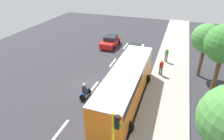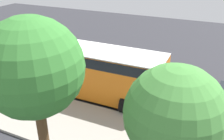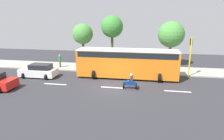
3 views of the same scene
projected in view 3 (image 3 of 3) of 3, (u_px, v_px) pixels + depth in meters
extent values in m
cube|color=#2D2D33|center=(113.00, 88.00, 19.11)|extent=(40.00, 60.00, 0.10)
cube|color=#9E998E|center=(122.00, 69.00, 25.74)|extent=(4.00, 60.00, 0.15)
cube|color=white|center=(178.00, 91.00, 18.12)|extent=(0.20, 2.40, 0.01)
cube|color=white|center=(113.00, 88.00, 19.10)|extent=(0.20, 2.40, 0.01)
cube|color=white|center=(55.00, 84.00, 20.07)|extent=(0.20, 2.40, 0.01)
cube|color=white|center=(3.00, 81.00, 21.05)|extent=(0.20, 2.40, 0.01)
cylinder|color=black|center=(13.00, 83.00, 19.36)|extent=(0.64, 0.22, 0.64)
cylinder|color=black|center=(1.00, 89.00, 17.76)|extent=(0.64, 0.22, 0.64)
cube|color=white|center=(38.00, 72.00, 22.35)|extent=(1.74, 4.09, 0.80)
cube|color=#1E2328|center=(41.00, 67.00, 22.12)|extent=(1.47, 2.29, 0.56)
cylinder|color=black|center=(24.00, 76.00, 21.91)|extent=(0.64, 0.22, 0.64)
cylinder|color=black|center=(31.00, 72.00, 23.36)|extent=(0.64, 0.22, 0.64)
cylinder|color=black|center=(46.00, 77.00, 21.47)|extent=(0.64, 0.22, 0.64)
cylinder|color=black|center=(53.00, 73.00, 22.92)|extent=(0.64, 0.22, 0.64)
cube|color=orange|center=(127.00, 63.00, 21.92)|extent=(2.50, 11.00, 2.90)
cube|color=black|center=(127.00, 53.00, 21.63)|extent=(2.52, 10.56, 0.60)
cube|color=white|center=(127.00, 50.00, 21.54)|extent=(2.50, 11.00, 0.08)
cylinder|color=black|center=(94.00, 74.00, 21.75)|extent=(1.00, 0.30, 1.00)
cylinder|color=black|center=(99.00, 69.00, 23.84)|extent=(1.00, 0.30, 1.00)
cylinder|color=black|center=(159.00, 78.00, 20.60)|extent=(1.00, 0.30, 1.00)
cylinder|color=black|center=(158.00, 72.00, 22.70)|extent=(1.00, 0.30, 1.00)
cylinder|color=black|center=(124.00, 85.00, 18.82)|extent=(0.60, 0.10, 0.60)
cylinder|color=black|center=(136.00, 86.00, 18.62)|extent=(0.60, 0.10, 0.60)
cube|color=navy|center=(131.00, 83.00, 18.65)|extent=(0.28, 1.10, 0.36)
sphere|color=navy|center=(128.00, 81.00, 18.63)|extent=(0.32, 0.32, 0.32)
cylinder|color=black|center=(125.00, 80.00, 18.64)|extent=(0.55, 0.04, 0.04)
cube|color=#333338|center=(132.00, 79.00, 18.51)|extent=(0.36, 0.24, 0.60)
sphere|color=silver|center=(131.00, 75.00, 18.42)|extent=(0.26, 0.26, 0.26)
cylinder|color=#3F3F3F|center=(85.00, 66.00, 25.29)|extent=(0.16, 0.16, 0.85)
cylinder|color=#3F3F3F|center=(85.00, 65.00, 25.48)|extent=(0.16, 0.16, 0.85)
cube|color=red|center=(85.00, 60.00, 25.19)|extent=(0.40, 0.24, 0.60)
sphere|color=tan|center=(85.00, 57.00, 25.08)|extent=(0.22, 0.22, 0.22)
cylinder|color=#72604C|center=(60.00, 64.00, 26.08)|extent=(0.16, 0.16, 0.85)
cylinder|color=#72604C|center=(60.00, 64.00, 26.27)|extent=(0.16, 0.16, 0.85)
cube|color=#268C3F|center=(60.00, 59.00, 25.98)|extent=(0.40, 0.24, 0.60)
sphere|color=tan|center=(60.00, 55.00, 25.87)|extent=(0.22, 0.22, 0.22)
cylinder|color=yellow|center=(190.00, 58.00, 21.75)|extent=(0.14, 0.14, 4.50)
cube|color=black|center=(191.00, 42.00, 21.50)|extent=(0.24, 0.24, 0.76)
sphere|color=red|center=(191.00, 39.00, 21.56)|extent=(0.16, 0.16, 0.16)
sphere|color=#F2A50C|center=(191.00, 42.00, 21.62)|extent=(0.16, 0.16, 0.16)
sphere|color=green|center=(191.00, 44.00, 21.68)|extent=(0.16, 0.16, 0.16)
cylinder|color=brown|center=(170.00, 55.00, 27.47)|extent=(0.36, 0.36, 3.08)
sphere|color=#478C3D|center=(171.00, 34.00, 26.74)|extent=(3.55, 3.55, 3.55)
cylinder|color=brown|center=(83.00, 52.00, 29.06)|extent=(0.36, 0.36, 3.23)
sphere|color=#478C3D|center=(83.00, 34.00, 28.37)|extent=(2.95, 2.95, 2.95)
cylinder|color=brown|center=(112.00, 49.00, 29.07)|extent=(0.36, 0.36, 4.18)
sphere|color=#387F33|center=(112.00, 27.00, 28.24)|extent=(3.16, 3.16, 3.16)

